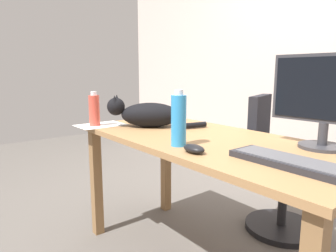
% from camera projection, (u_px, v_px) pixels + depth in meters
% --- Properties ---
extents(desk, '(1.56, 0.71, 0.75)m').
position_uv_depth(desk, '(206.00, 157.00, 1.58)').
color(desk, '#9E7247').
rests_on(desk, ground_plane).
extents(office_chair, '(0.51, 0.48, 0.93)m').
position_uv_depth(office_chair, '(277.00, 173.00, 2.06)').
color(office_chair, black).
rests_on(office_chair, ground_plane).
extents(monitor, '(0.48, 0.20, 0.41)m').
position_uv_depth(monitor, '(326.00, 97.00, 1.30)').
color(monitor, '#333338').
rests_on(monitor, desk).
extents(keyboard, '(0.44, 0.15, 0.03)m').
position_uv_depth(keyboard, '(290.00, 162.00, 1.09)').
color(keyboard, '#232328').
rests_on(keyboard, desk).
extents(cat, '(0.44, 0.47, 0.20)m').
position_uv_depth(cat, '(147.00, 114.00, 1.85)').
color(cat, black).
rests_on(cat, desk).
extents(computer_mouse, '(0.11, 0.06, 0.04)m').
position_uv_depth(computer_mouse, '(194.00, 149.00, 1.26)').
color(computer_mouse, black).
rests_on(computer_mouse, desk).
extents(paper_sheet, '(0.21, 0.30, 0.00)m').
position_uv_depth(paper_sheet, '(101.00, 125.00, 1.92)').
color(paper_sheet, white).
rests_on(paper_sheet, desk).
extents(water_bottle, '(0.07, 0.07, 0.22)m').
position_uv_depth(water_bottle, '(94.00, 110.00, 1.89)').
color(water_bottle, '#D84C3D').
rests_on(water_bottle, desk).
extents(spray_bottle, '(0.07, 0.07, 0.26)m').
position_uv_depth(spray_bottle, '(179.00, 120.00, 1.37)').
color(spray_bottle, '#2D8CD1').
rests_on(spray_bottle, desk).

